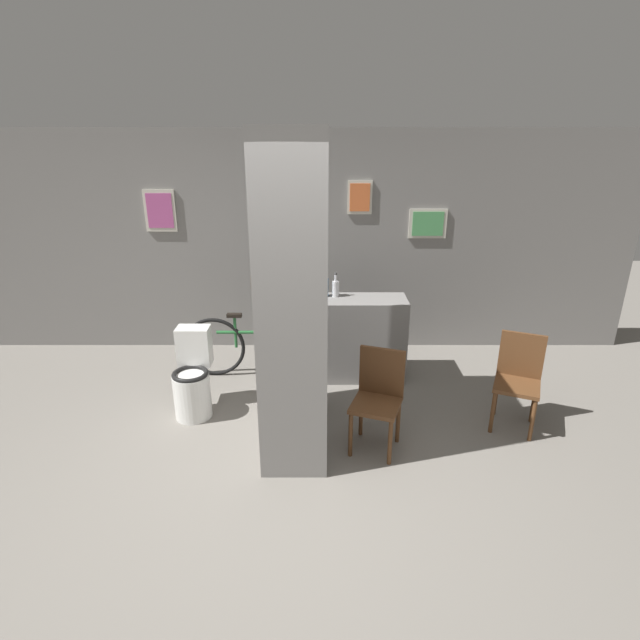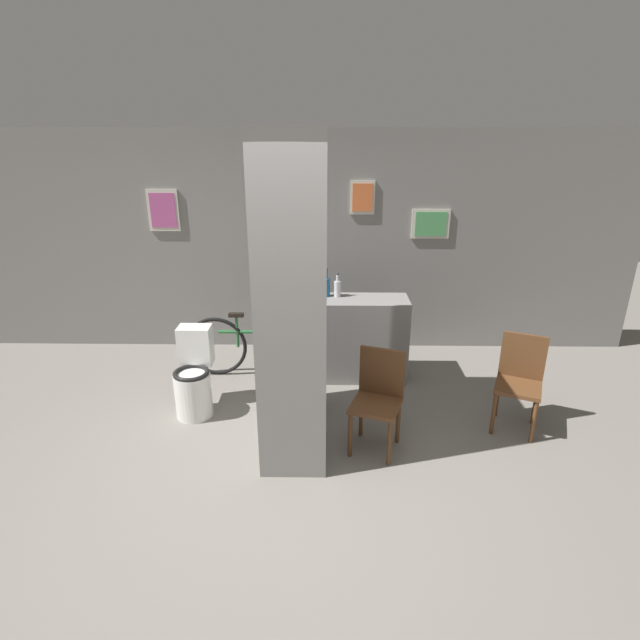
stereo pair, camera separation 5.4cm
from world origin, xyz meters
name	(u,v)px [view 2 (the right image)]	position (x,y,z in m)	size (l,w,h in m)	color
ground_plane	(288,477)	(0.00, 0.00, 0.00)	(14.00, 14.00, 0.00)	slate
wall_back	(302,244)	(0.00, 2.63, 1.30)	(8.00, 0.09, 2.60)	gray
pillar_center	(295,297)	(0.04, 0.60, 1.30)	(0.55, 1.21, 2.60)	gray
counter_shelf	(351,338)	(0.56, 1.75, 0.45)	(1.20, 0.44, 0.91)	gray
toilet	(194,379)	(-0.96, 0.98, 0.35)	(0.35, 0.51, 0.82)	silver
chair_near_pillar	(378,396)	(0.73, 0.46, 0.48)	(0.49, 0.49, 0.87)	brown
chair_by_doorway	(520,378)	(2.04, 0.79, 0.48)	(0.51, 0.51, 0.87)	brown
bicycle	(260,346)	(-0.43, 1.77, 0.35)	(1.65, 0.42, 0.73)	black
bottle_tall	(326,286)	(0.29, 1.84, 1.02)	(0.08, 0.08, 0.31)	#19598C
bottle_short	(337,288)	(0.41, 1.83, 1.00)	(0.07, 0.07, 0.26)	silver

